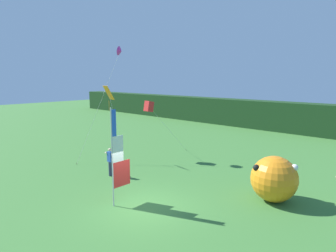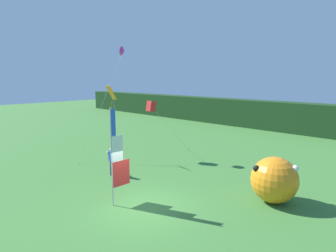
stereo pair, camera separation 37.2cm
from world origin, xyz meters
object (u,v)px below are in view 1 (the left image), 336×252
(banner_flag, at_px, (118,159))
(inflatable_balloon, at_px, (274,179))
(kite_orange_diamond_0, at_px, (109,95))
(kite_magenta_delta_1, at_px, (120,52))
(person_mid_field, at_px, (110,161))
(kite_red_box_2, at_px, (149,107))

(banner_flag, height_order, inflatable_balloon, banner_flag)
(kite_orange_diamond_0, height_order, kite_magenta_delta_1, kite_magenta_delta_1)
(person_mid_field, distance_m, kite_red_box_2, 5.36)
(kite_red_box_2, bearing_deg, person_mid_field, -74.72)
(kite_red_box_2, bearing_deg, kite_orange_diamond_0, -126.77)
(kite_orange_diamond_0, relative_size, kite_magenta_delta_1, 0.65)
(person_mid_field, distance_m, kite_magenta_delta_1, 8.39)
(person_mid_field, xyz_separation_m, kite_orange_diamond_0, (-2.86, 2.12, 3.77))
(inflatable_balloon, height_order, kite_orange_diamond_0, kite_orange_diamond_0)
(inflatable_balloon, bearing_deg, kite_red_box_2, 173.08)
(person_mid_field, height_order, kite_orange_diamond_0, kite_orange_diamond_0)
(banner_flag, bearing_deg, kite_magenta_delta_1, 140.65)
(person_mid_field, bearing_deg, banner_flag, -30.80)
(kite_magenta_delta_1, bearing_deg, banner_flag, -39.35)
(kite_magenta_delta_1, bearing_deg, kite_red_box_2, 19.79)
(banner_flag, distance_m, inflatable_balloon, 7.46)
(banner_flag, bearing_deg, kite_red_box_2, 126.27)
(person_mid_field, xyz_separation_m, kite_magenta_delta_1, (-3.38, 3.57, 6.81))
(banner_flag, height_order, person_mid_field, banner_flag)
(banner_flag, xyz_separation_m, kite_orange_diamond_0, (-6.42, 4.25, 2.49))
(inflatable_balloon, distance_m, kite_red_box_2, 10.34)
(kite_orange_diamond_0, bearing_deg, banner_flag, -33.49)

